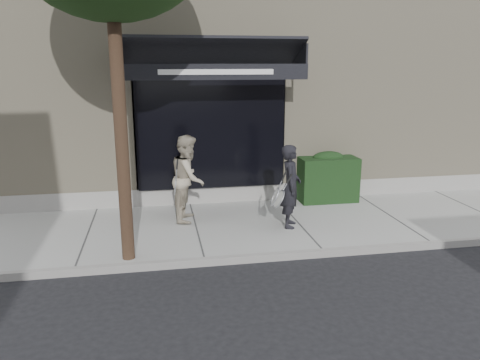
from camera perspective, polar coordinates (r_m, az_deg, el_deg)
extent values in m
plane|color=black|center=(9.47, 6.83, -5.60)|extent=(80.00, 80.00, 0.00)
cube|color=#9D9E98|center=(9.45, 6.84, -5.26)|extent=(20.00, 3.00, 0.12)
cube|color=gray|center=(8.08, 10.08, -8.74)|extent=(20.00, 0.10, 0.14)
cube|color=#B6AA8B|center=(13.78, 0.97, 12.32)|extent=(14.00, 7.00, 5.50)
cube|color=gray|center=(10.96, 4.28, -1.43)|extent=(14.02, 0.42, 0.50)
cube|color=black|center=(10.23, -3.56, 6.33)|extent=(3.20, 0.30, 2.60)
cube|color=gray|center=(10.31, -12.58, 6.09)|extent=(0.08, 0.40, 2.60)
cube|color=gray|center=(10.67, 4.95, 6.63)|extent=(0.08, 0.40, 2.60)
cube|color=gray|center=(10.28, -3.78, 13.86)|extent=(3.36, 0.40, 0.12)
cube|color=black|center=(9.59, -3.31, 15.41)|extent=(3.60, 1.03, 0.55)
cube|color=black|center=(9.09, -2.88, 13.03)|extent=(3.60, 0.05, 0.30)
cube|color=white|center=(9.06, -2.85, 13.03)|extent=(2.20, 0.01, 0.10)
cube|color=black|center=(9.53, -14.34, 14.54)|extent=(0.04, 1.00, 0.45)
cube|color=black|center=(9.97, 7.26, 14.81)|extent=(0.04, 1.00, 0.45)
cube|color=black|center=(10.78, 10.59, 0.13)|extent=(1.30, 0.70, 1.00)
ellipsoid|color=black|center=(10.67, 10.71, 2.74)|extent=(0.71, 0.38, 0.27)
cylinder|color=black|center=(7.27, -14.42, 7.53)|extent=(0.20, 0.20, 4.80)
imported|color=black|center=(8.88, 6.19, -0.76)|extent=(0.54, 0.67, 1.58)
torus|color=silver|center=(8.59, 4.73, -2.32)|extent=(0.21, 0.32, 0.28)
cylinder|color=silver|center=(8.59, 4.73, -2.32)|extent=(0.17, 0.28, 0.24)
cylinder|color=silver|center=(8.59, 4.73, -2.32)|extent=(0.17, 0.04, 0.10)
cylinder|color=black|center=(8.59, 4.73, -2.32)|extent=(0.19, 0.06, 0.13)
torus|color=silver|center=(8.51, 4.29, -2.05)|extent=(0.17, 0.32, 0.29)
cylinder|color=silver|center=(8.51, 4.29, -2.05)|extent=(0.14, 0.28, 0.25)
cylinder|color=silver|center=(8.51, 4.29, -2.05)|extent=(0.18, 0.04, 0.09)
cylinder|color=black|center=(8.51, 4.29, -2.05)|extent=(0.20, 0.06, 0.10)
imported|color=#B0A48C|center=(9.25, -6.31, 0.24)|extent=(0.81, 0.95, 1.71)
torus|color=silver|center=(9.03, -7.89, -0.68)|extent=(0.07, 0.31, 0.30)
cylinder|color=silver|center=(9.03, -7.89, -0.68)|extent=(0.04, 0.27, 0.27)
cylinder|color=silver|center=(9.03, -7.89, -0.68)|extent=(0.18, 0.03, 0.04)
cylinder|color=black|center=(9.03, -7.89, -0.68)|extent=(0.20, 0.04, 0.05)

